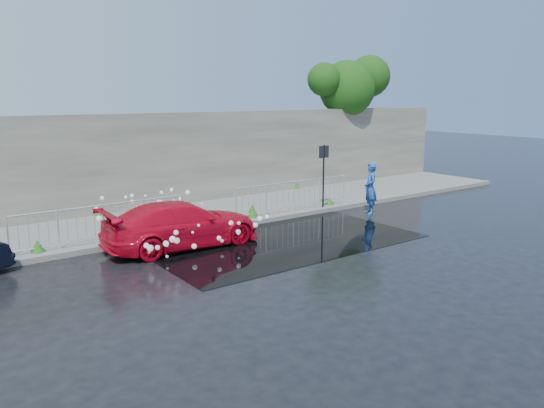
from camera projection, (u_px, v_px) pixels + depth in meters
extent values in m
plane|color=black|center=(285.00, 250.00, 15.00)|extent=(90.00, 90.00, 0.00)
cube|color=slate|center=(199.00, 215.00, 18.92)|extent=(30.00, 4.00, 0.15)
cube|color=slate|center=(229.00, 226.00, 17.35)|extent=(30.00, 0.25, 0.16)
cube|color=#545147|center=(170.00, 159.00, 20.29)|extent=(30.00, 0.60, 3.50)
cube|color=black|center=(278.00, 239.00, 16.08)|extent=(8.00, 5.00, 0.01)
cylinder|color=black|center=(323.00, 179.00, 19.64)|extent=(0.06, 0.06, 2.50)
cube|color=black|center=(324.00, 152.00, 19.43)|extent=(0.45, 0.04, 0.45)
cylinder|color=#332114|center=(342.00, 131.00, 26.78)|extent=(0.36, 0.36, 5.00)
sphere|color=#0D370E|center=(347.00, 88.00, 25.43)|extent=(2.69, 2.69, 2.69)
sphere|color=#0D370E|center=(369.00, 76.00, 26.18)|extent=(2.06, 2.06, 2.06)
sphere|color=#0D370E|center=(324.00, 79.00, 24.48)|extent=(1.55, 1.55, 1.55)
cylinder|color=silver|center=(8.00, 237.00, 13.71)|extent=(0.05, 0.05, 1.10)
cylinder|color=silver|center=(182.00, 212.00, 16.63)|extent=(0.05, 0.05, 1.10)
cylinder|color=silver|center=(102.00, 205.00, 15.07)|extent=(5.00, 0.04, 0.04)
cylinder|color=silver|center=(104.00, 237.00, 15.26)|extent=(5.00, 0.04, 0.04)
cylinder|color=silver|center=(236.00, 204.00, 17.79)|extent=(0.05, 0.05, 1.10)
cylinder|color=silver|center=(344.00, 189.00, 20.70)|extent=(0.05, 0.05, 1.10)
cylinder|color=silver|center=(294.00, 182.00, 19.14)|extent=(5.00, 0.04, 0.04)
cylinder|color=silver|center=(294.00, 207.00, 19.33)|extent=(5.00, 0.04, 0.04)
cone|color=#164F15|center=(38.00, 246.00, 14.24)|extent=(0.40, 0.40, 0.33)
cone|color=#164F15|center=(167.00, 227.00, 16.46)|extent=(0.36, 0.36, 0.26)
cone|color=#164F15|center=(252.00, 211.00, 18.30)|extent=(0.44, 0.44, 0.46)
cone|color=#164F15|center=(329.00, 201.00, 20.41)|extent=(0.38, 0.38, 0.31)
cone|color=#164F15|center=(98.00, 210.00, 18.62)|extent=(0.42, 0.42, 0.37)
cone|color=#164F15|center=(296.00, 185.00, 23.87)|extent=(0.34, 0.34, 0.31)
sphere|color=white|center=(161.00, 192.00, 18.04)|extent=(0.12, 0.12, 0.12)
sphere|color=white|center=(145.00, 195.00, 17.48)|extent=(0.07, 0.07, 0.07)
sphere|color=white|center=(191.00, 219.00, 16.94)|extent=(0.08, 0.08, 0.08)
sphere|color=white|center=(205.00, 230.00, 16.68)|extent=(0.07, 0.07, 0.07)
sphere|color=white|center=(190.00, 223.00, 16.67)|extent=(0.07, 0.07, 0.07)
sphere|color=white|center=(189.00, 212.00, 16.98)|extent=(0.15, 0.15, 0.15)
sphere|color=white|center=(126.00, 197.00, 17.14)|extent=(0.09, 0.09, 0.09)
sphere|color=white|center=(156.00, 217.00, 16.37)|extent=(0.18, 0.18, 0.18)
sphere|color=white|center=(181.00, 199.00, 17.73)|extent=(0.13, 0.13, 0.13)
sphere|color=white|center=(213.00, 224.00, 17.08)|extent=(0.13, 0.13, 0.13)
sphere|color=white|center=(105.00, 216.00, 15.85)|extent=(0.06, 0.06, 0.06)
sphere|color=white|center=(162.00, 215.00, 16.75)|extent=(0.12, 0.12, 0.12)
sphere|color=white|center=(117.00, 227.00, 15.55)|extent=(0.14, 0.14, 0.14)
sphere|color=white|center=(102.00, 198.00, 16.93)|extent=(0.13, 0.13, 0.13)
sphere|color=white|center=(188.00, 192.00, 18.41)|extent=(0.16, 0.16, 0.16)
sphere|color=white|center=(99.00, 218.00, 15.50)|extent=(0.16, 0.16, 0.16)
sphere|color=white|center=(122.00, 227.00, 15.61)|extent=(0.10, 0.10, 0.10)
sphere|color=white|center=(140.00, 218.00, 16.26)|extent=(0.11, 0.11, 0.11)
sphere|color=white|center=(167.00, 208.00, 17.03)|extent=(0.12, 0.12, 0.12)
sphere|color=white|center=(177.00, 218.00, 16.63)|extent=(0.12, 0.12, 0.12)
sphere|color=white|center=(178.00, 204.00, 17.39)|extent=(0.07, 0.07, 0.07)
sphere|color=white|center=(205.00, 223.00, 16.74)|extent=(0.14, 0.14, 0.14)
sphere|color=white|center=(137.00, 207.00, 16.68)|extent=(0.07, 0.07, 0.07)
sphere|color=white|center=(159.00, 202.00, 17.33)|extent=(0.16, 0.16, 0.16)
sphere|color=white|center=(195.00, 209.00, 17.52)|extent=(0.17, 0.17, 0.17)
sphere|color=white|center=(132.00, 201.00, 16.83)|extent=(0.12, 0.12, 0.12)
sphere|color=white|center=(168.00, 209.00, 16.99)|extent=(0.10, 0.10, 0.10)
sphere|color=white|center=(174.00, 201.00, 17.36)|extent=(0.10, 0.10, 0.10)
sphere|color=white|center=(202.00, 204.00, 17.58)|extent=(0.07, 0.07, 0.07)
sphere|color=white|center=(160.00, 228.00, 16.16)|extent=(0.17, 0.17, 0.17)
sphere|color=white|center=(96.00, 208.00, 16.20)|extent=(0.10, 0.10, 0.10)
sphere|color=white|center=(132.00, 196.00, 17.49)|extent=(0.13, 0.13, 0.13)
sphere|color=white|center=(209.00, 217.00, 17.19)|extent=(0.15, 0.15, 0.15)
sphere|color=white|center=(131.00, 226.00, 15.64)|extent=(0.15, 0.15, 0.15)
sphere|color=white|center=(161.00, 203.00, 17.18)|extent=(0.17, 0.17, 0.17)
sphere|color=white|center=(172.00, 190.00, 18.61)|extent=(0.12, 0.12, 0.12)
sphere|color=white|center=(182.00, 211.00, 17.05)|extent=(0.11, 0.11, 0.11)
sphere|color=white|center=(149.00, 252.00, 13.82)|extent=(0.10, 0.10, 0.10)
sphere|color=white|center=(173.00, 239.00, 13.41)|extent=(0.17, 0.17, 0.17)
sphere|color=white|center=(238.00, 232.00, 14.92)|extent=(0.14, 0.14, 0.14)
sphere|color=white|center=(146.00, 246.00, 13.06)|extent=(0.13, 0.13, 0.13)
sphere|color=white|center=(193.00, 232.00, 13.15)|extent=(0.07, 0.07, 0.07)
sphere|color=white|center=(158.00, 248.00, 13.51)|extent=(0.13, 0.13, 0.13)
sphere|color=white|center=(166.00, 244.00, 13.40)|extent=(0.15, 0.15, 0.15)
sphere|color=white|center=(199.00, 225.00, 13.57)|extent=(0.07, 0.07, 0.07)
sphere|color=white|center=(238.00, 234.00, 15.25)|extent=(0.07, 0.07, 0.07)
sphere|color=white|center=(194.00, 246.00, 14.23)|extent=(0.14, 0.14, 0.14)
sphere|color=white|center=(231.00, 223.00, 13.53)|extent=(0.12, 0.12, 0.12)
sphere|color=white|center=(239.00, 223.00, 13.89)|extent=(0.09, 0.09, 0.09)
sphere|color=white|center=(255.00, 225.00, 14.26)|extent=(0.14, 0.14, 0.14)
sphere|color=white|center=(222.00, 241.00, 15.02)|extent=(0.10, 0.10, 0.10)
sphere|color=white|center=(167.00, 256.00, 13.78)|extent=(0.08, 0.08, 0.08)
sphere|color=white|center=(267.00, 217.00, 14.12)|extent=(0.11, 0.11, 0.11)
sphere|color=white|center=(176.00, 232.00, 13.41)|extent=(0.13, 0.13, 0.13)
sphere|color=white|center=(219.00, 238.00, 14.46)|extent=(0.13, 0.13, 0.13)
sphere|color=white|center=(150.00, 248.00, 13.68)|extent=(0.17, 0.17, 0.17)
sphere|color=white|center=(167.00, 245.00, 13.45)|extent=(0.07, 0.07, 0.07)
sphere|color=white|center=(177.00, 241.00, 13.65)|extent=(0.16, 0.16, 0.16)
sphere|color=white|center=(260.00, 219.00, 14.73)|extent=(0.15, 0.15, 0.15)
imported|color=red|center=(182.00, 224.00, 15.16)|extent=(4.61, 1.97, 1.33)
imported|color=#2253AC|center=(370.00, 188.00, 19.38)|extent=(0.74, 0.83, 1.90)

